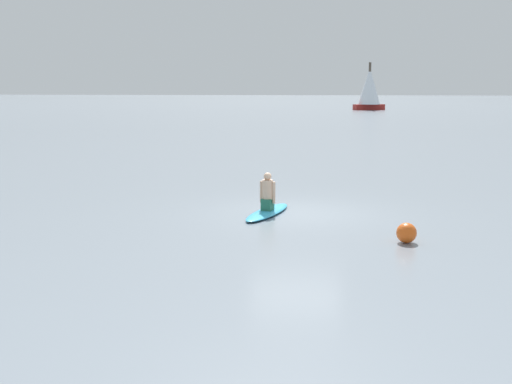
{
  "coord_description": "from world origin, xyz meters",
  "views": [
    {
      "loc": [
        -0.8,
        17.28,
        3.52
      ],
      "look_at": [
        1.08,
        0.44,
        0.65
      ],
      "focal_mm": 44.68,
      "sensor_mm": 36.0,
      "label": 1
    }
  ],
  "objects_px": {
    "surfboard": "(267,212)",
    "person_paddler": "(268,193)",
    "sailboat_near_left": "(369,88)",
    "buoy_marker": "(406,233)"
  },
  "relations": [
    {
      "from": "person_paddler",
      "to": "sailboat_near_left",
      "type": "distance_m",
      "value": 74.7
    },
    {
      "from": "surfboard",
      "to": "person_paddler",
      "type": "distance_m",
      "value": 0.53
    },
    {
      "from": "sailboat_near_left",
      "to": "surfboard",
      "type": "bearing_deg",
      "value": -117.43
    },
    {
      "from": "person_paddler",
      "to": "buoy_marker",
      "type": "bearing_deg",
      "value": 65.65
    },
    {
      "from": "surfboard",
      "to": "buoy_marker",
      "type": "distance_m",
      "value": 4.44
    },
    {
      "from": "sailboat_near_left",
      "to": "person_paddler",
      "type": "bearing_deg",
      "value": -117.43
    },
    {
      "from": "surfboard",
      "to": "sailboat_near_left",
      "type": "bearing_deg",
      "value": -170.1
    },
    {
      "from": "surfboard",
      "to": "person_paddler",
      "type": "relative_size",
      "value": 2.62
    },
    {
      "from": "person_paddler",
      "to": "buoy_marker",
      "type": "height_order",
      "value": "person_paddler"
    },
    {
      "from": "person_paddler",
      "to": "surfboard",
      "type": "bearing_deg",
      "value": 105.54
    }
  ]
}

